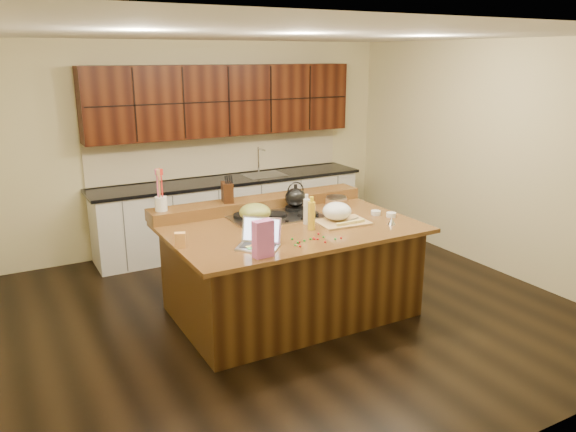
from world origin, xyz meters
TOP-DOWN VIEW (x-y plane):
  - room at (0.00, 0.00)m, footprint 5.52×5.02m
  - island at (0.00, 0.00)m, footprint 2.40×1.60m
  - back_ledge at (0.00, 0.70)m, footprint 2.40×0.30m
  - cooktop at (0.00, 0.30)m, footprint 0.92×0.52m
  - back_counter at (0.30, 2.23)m, footprint 3.70×0.66m
  - kettle at (0.30, 0.43)m, footprint 0.29×0.29m
  - green_bowl at (-0.30, 0.17)m, footprint 0.35×0.35m
  - laptop at (-0.54, -0.42)m, footprint 0.44×0.44m
  - oil_bottle at (0.11, -0.22)m, footprint 0.07×0.07m
  - vinegar_bottle at (0.16, -0.04)m, footprint 0.07×0.07m
  - wooden_tray at (0.46, -0.14)m, footprint 0.52×0.41m
  - ramekin_a at (1.05, -0.25)m, footprint 0.11×0.11m
  - ramekin_b at (0.95, -0.11)m, footprint 0.13×0.13m
  - ramekin_c at (0.78, 0.31)m, footprint 0.12×0.12m
  - strainer_bowl at (0.78, 0.38)m, footprint 0.31×0.31m
  - kitchen_timer at (0.88, -0.46)m, footprint 0.09×0.09m
  - pink_bag at (-0.63, -0.67)m, footprint 0.17×0.10m
  - candy_plate at (-0.63, -0.46)m, footprint 0.20×0.20m
  - package_box at (-1.15, -0.11)m, footprint 0.11×0.09m
  - utensil_crock at (-1.07, 0.70)m, footprint 0.12×0.12m
  - knife_block at (-0.36, 0.70)m, footprint 0.14×0.19m
  - gumdrop_0 at (0.01, -0.62)m, footprint 0.02×0.02m
  - gumdrop_1 at (-0.06, -0.49)m, footprint 0.02×0.02m
  - gumdrop_2 at (-0.24, -0.61)m, footprint 0.02×0.02m
  - gumdrop_3 at (-0.21, -0.40)m, footprint 0.02×0.02m
  - gumdrop_4 at (-0.02, -0.47)m, footprint 0.02×0.02m
  - gumdrop_5 at (0.13, -0.59)m, footprint 0.02×0.02m
  - gumdrop_6 at (0.19, -0.59)m, footprint 0.02×0.02m
  - gumdrop_7 at (0.07, -0.49)m, footprint 0.02×0.02m
  - gumdrop_8 at (-0.03, -0.50)m, footprint 0.02×0.02m
  - gumdrop_9 at (-0.21, -0.51)m, footprint 0.02×0.02m
  - gumdrop_10 at (-0.19, -0.51)m, footprint 0.02×0.02m
  - gumdrop_11 at (-0.14, -0.50)m, footprint 0.02×0.02m
  - gumdrop_12 at (-0.01, -0.52)m, footprint 0.02×0.02m
  - gumdrop_13 at (-0.27, -0.57)m, footprint 0.02×0.02m
  - gumdrop_14 at (0.08, -0.39)m, footprint 0.02×0.02m

SIDE VIEW (x-z plane):
  - island at x=0.00m, z-range 0.00..0.92m
  - candy_plate at x=-0.63m, z-range 0.92..0.93m
  - gumdrop_0 at x=0.01m, z-range 0.92..0.94m
  - gumdrop_1 at x=-0.06m, z-range 0.92..0.94m
  - gumdrop_2 at x=-0.24m, z-range 0.92..0.94m
  - gumdrop_3 at x=-0.21m, z-range 0.92..0.94m
  - gumdrop_4 at x=-0.02m, z-range 0.92..0.94m
  - gumdrop_5 at x=0.13m, z-range 0.92..0.94m
  - gumdrop_6 at x=0.19m, z-range 0.92..0.94m
  - gumdrop_7 at x=0.07m, z-range 0.92..0.94m
  - gumdrop_8 at x=-0.03m, z-range 0.92..0.94m
  - gumdrop_9 at x=-0.21m, z-range 0.92..0.94m
  - gumdrop_10 at x=-0.19m, z-range 0.92..0.94m
  - gumdrop_11 at x=-0.14m, z-range 0.92..0.94m
  - gumdrop_12 at x=-0.01m, z-range 0.92..0.94m
  - gumdrop_13 at x=-0.27m, z-range 0.92..0.94m
  - gumdrop_14 at x=0.08m, z-range 0.92..0.94m
  - cooktop at x=0.00m, z-range 0.91..0.96m
  - ramekin_a at x=1.05m, z-range 0.92..0.96m
  - ramekin_b at x=0.95m, z-range 0.92..0.96m
  - ramekin_c at x=0.78m, z-range 0.92..0.96m
  - kitchen_timer at x=0.88m, z-range 0.92..0.99m
  - strainer_bowl at x=0.78m, z-range 0.92..1.01m
  - back_ledge at x=0.00m, z-range 0.92..1.04m
  - back_counter at x=0.30m, z-range -0.22..2.18m
  - package_box at x=-1.15m, z-range 0.92..1.05m
  - laptop at x=-0.54m, z-range 0.86..1.11m
  - wooden_tray at x=0.46m, z-range 0.91..1.11m
  - vinegar_bottle at x=0.16m, z-range 0.92..1.17m
  - green_bowl at x=-0.30m, z-range 0.97..1.13m
  - oil_bottle at x=0.11m, z-range 0.92..1.19m
  - kettle at x=0.30m, z-range 0.97..1.17m
  - pink_bag at x=-0.63m, z-range 0.92..1.23m
  - utensil_crock at x=-1.07m, z-range 1.04..1.18m
  - knife_block at x=-0.36m, z-range 1.04..1.25m
  - room at x=0.00m, z-range -0.01..2.71m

